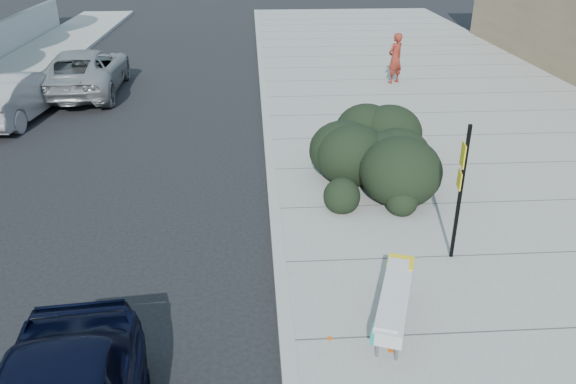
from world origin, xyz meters
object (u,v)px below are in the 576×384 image
sign_post (461,185)px  wagon_silver (15,95)px  bench (395,297)px  bike_rack (369,158)px  pedestrian (395,58)px  suv_silver (84,71)px

sign_post → wagon_silver: sign_post is taller
bench → wagon_silver: wagon_silver is taller
bike_rack → pedestrian: size_ratio=0.55×
bench → sign_post: 2.43m
wagon_silver → pedestrian: (12.21, 2.78, 0.30)m
pedestrian → sign_post: bearing=47.0°
bench → bike_rack: bike_rack is taller
suv_silver → wagon_silver: bearing=61.4°
bike_rack → sign_post: (0.85, -3.11, 0.80)m
sign_post → suv_silver: (-9.16, 11.49, -0.78)m
bike_rack → wagon_silver: (-9.64, 5.62, -0.01)m
sign_post → wagon_silver: 13.68m
suv_silver → pedestrian: (10.88, 0.02, 0.28)m
bench → suv_silver: (-7.72, 13.22, 0.13)m
pedestrian → suv_silver: bearing=-34.4°
wagon_silver → suv_silver: bearing=-109.7°
sign_post → pedestrian: (1.72, 11.51, -0.50)m
bike_rack → sign_post: sign_post is taller
bench → wagon_silver: size_ratio=0.45×
bench → suv_silver: suv_silver is taller
wagon_silver → suv_silver: (1.33, 2.75, 0.02)m
bench → pedestrian: pedestrian is taller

